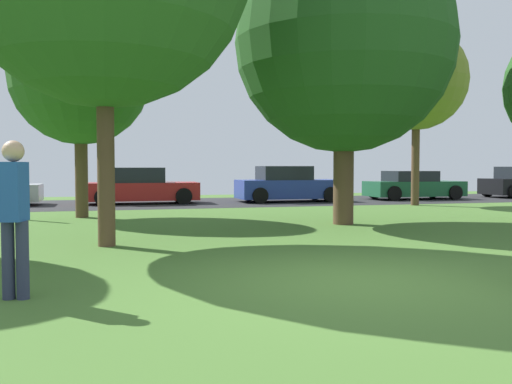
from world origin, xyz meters
TOP-DOWN VIEW (x-y plane):
  - ground_plane at (0.00, 0.00)m, footprint 44.00×44.00m
  - road_strip at (0.00, 16.00)m, footprint 44.00×6.40m
  - birch_tree_lone at (2.76, 6.62)m, footprint 5.57×5.57m
  - maple_tree_far at (-3.81, 10.37)m, footprint 3.99×3.99m
  - oak_tree_left at (8.28, 12.34)m, footprint 3.83×3.83m
  - person_bystander at (-4.15, 0.08)m, footprint 0.29×0.37m
  - parked_car_red at (-1.77, 15.98)m, footprint 4.35×1.96m
  - parked_car_blue at (4.27, 15.67)m, footprint 4.32×2.06m
  - parked_car_green at (10.30, 15.84)m, footprint 4.30×2.02m

SIDE VIEW (x-z plane):
  - ground_plane at x=0.00m, z-range 0.00..0.00m
  - road_strip at x=0.00m, z-range 0.00..0.01m
  - parked_car_green at x=10.30m, z-range -0.04..1.23m
  - parked_car_red at x=-1.77m, z-range -0.07..1.37m
  - parked_car_blue at x=4.27m, z-range -0.07..1.43m
  - person_bystander at x=-4.15m, z-range 0.10..1.88m
  - maple_tree_far at x=-3.81m, z-range 1.04..7.15m
  - birch_tree_lone at x=2.76m, z-range 0.90..8.31m
  - oak_tree_left at x=8.28m, z-range 1.41..8.11m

